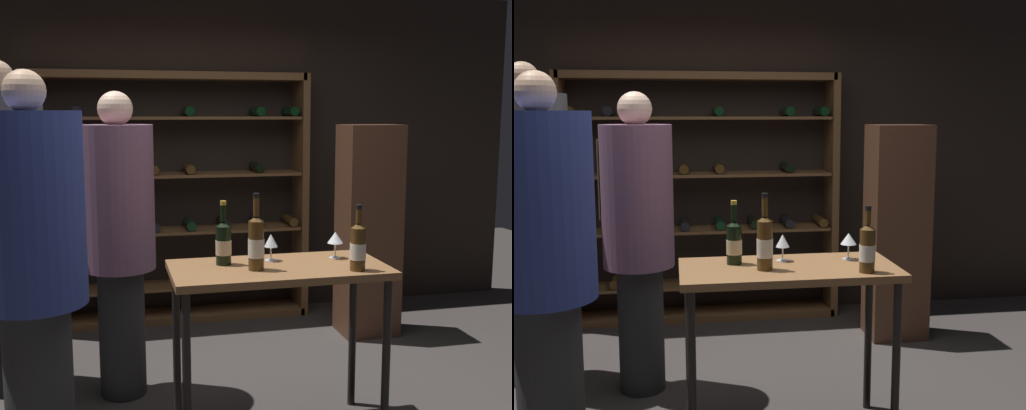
% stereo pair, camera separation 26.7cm
% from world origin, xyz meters
% --- Properties ---
extents(back_wall, '(5.85, 0.10, 2.79)m').
position_xyz_m(back_wall, '(0.00, 2.14, 1.40)').
color(back_wall, black).
rests_on(back_wall, ground).
extents(wine_rack, '(2.31, 0.32, 2.08)m').
position_xyz_m(wine_rack, '(-0.26, 1.93, 1.03)').
color(wine_rack, brown).
rests_on(wine_rack, ground).
extents(tasting_table, '(1.15, 0.56, 0.94)m').
position_xyz_m(tasting_table, '(0.11, -0.14, 0.82)').
color(tasting_table, brown).
rests_on(tasting_table, ground).
extents(person_bystander_red_print, '(0.50, 0.50, 1.94)m').
position_xyz_m(person_bystander_red_print, '(-1.12, -0.20, 1.07)').
color(person_bystander_red_print, '#2D2D2D').
rests_on(person_bystander_red_print, ground).
extents(person_guest_blue_shirt, '(0.52, 0.52, 2.06)m').
position_xyz_m(person_guest_blue_shirt, '(-1.39, 0.80, 1.14)').
color(person_guest_blue_shirt, black).
rests_on(person_guest_blue_shirt, ground).
extents(person_guest_khaki, '(0.45, 0.44, 1.88)m').
position_xyz_m(person_guest_khaki, '(-0.71, 0.56, 1.04)').
color(person_guest_khaki, '#272727').
rests_on(person_guest_khaki, ground).
extents(display_cabinet, '(0.44, 0.36, 1.66)m').
position_xyz_m(display_cabinet, '(1.22, 1.26, 0.83)').
color(display_cabinet, '#4C2D1E').
rests_on(display_cabinet, ground).
extents(wine_bottle_green_slim, '(0.08, 0.08, 0.40)m').
position_xyz_m(wine_bottle_green_slim, '(-0.03, -0.20, 1.09)').
color(wine_bottle_green_slim, '#4C3314').
rests_on(wine_bottle_green_slim, tasting_table).
extents(wine_bottle_red_label, '(0.09, 0.09, 0.34)m').
position_xyz_m(wine_bottle_red_label, '(-0.17, -0.04, 1.06)').
color(wine_bottle_red_label, black).
rests_on(wine_bottle_red_label, tasting_table).
extents(wine_bottle_black_capsule, '(0.08, 0.08, 0.34)m').
position_xyz_m(wine_bottle_black_capsule, '(0.48, -0.33, 1.07)').
color(wine_bottle_black_capsule, '#4C3314').
rests_on(wine_bottle_black_capsule, tasting_table).
extents(wine_glass_stemmed_center, '(0.09, 0.09, 0.15)m').
position_xyz_m(wine_glass_stemmed_center, '(0.46, -0.04, 1.06)').
color(wine_glass_stemmed_center, silver).
rests_on(wine_glass_stemmed_center, tasting_table).
extents(wine_glass_stemmed_right, '(0.07, 0.07, 0.15)m').
position_xyz_m(wine_glass_stemmed_right, '(0.09, -0.02, 1.05)').
color(wine_glass_stemmed_right, silver).
rests_on(wine_glass_stemmed_right, tasting_table).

